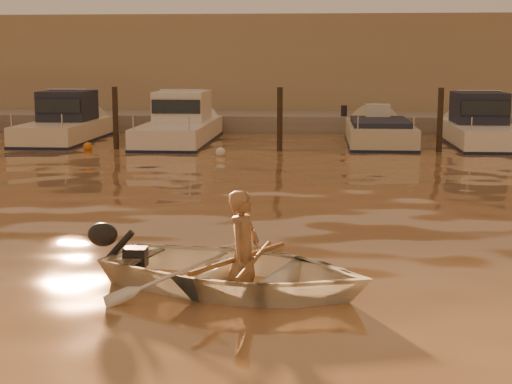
# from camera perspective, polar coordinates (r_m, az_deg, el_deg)

# --- Properties ---
(ground_plane) EXTENTS (160.00, 160.00, 0.00)m
(ground_plane) POSITION_cam_1_polar(r_m,az_deg,el_deg) (11.43, -0.94, -5.03)
(ground_plane) COLOR #96663C
(ground_plane) RESTS_ON ground
(dinghy) EXTENTS (4.12, 3.47, 0.73)m
(dinghy) POSITION_cam_1_polar(r_m,az_deg,el_deg) (9.97, -1.43, -5.77)
(dinghy) COLOR silver
(dinghy) RESTS_ON ground_plane
(person) EXTENTS (0.54, 0.67, 1.58)m
(person) POSITION_cam_1_polar(r_m,az_deg,el_deg) (9.87, -0.90, -4.45)
(person) COLOR #916B48
(person) RESTS_ON dinghy
(outboard_motor) EXTENTS (0.98, 0.66, 0.70)m
(outboard_motor) POSITION_cam_1_polar(r_m,az_deg,el_deg) (10.64, -8.85, -4.69)
(outboard_motor) COLOR black
(outboard_motor) RESTS_ON dinghy
(oar_port) EXTENTS (0.27, 2.10, 0.13)m
(oar_port) POSITION_cam_1_polar(r_m,az_deg,el_deg) (9.83, -0.10, -4.94)
(oar_port) COLOR brown
(oar_port) RESTS_ON dinghy
(oar_starboard) EXTENTS (1.03, 1.89, 0.13)m
(oar_starboard) POSITION_cam_1_polar(r_m,az_deg,el_deg) (9.91, -1.17, -4.83)
(oar_starboard) COLOR brown
(oar_starboard) RESTS_ON dinghy
(moored_boat_1) EXTENTS (2.09, 6.26, 1.75)m
(moored_boat_1) POSITION_cam_1_polar(r_m,az_deg,el_deg) (28.57, -13.83, 4.86)
(moored_boat_1) COLOR beige
(moored_boat_1) RESTS_ON ground_plane
(moored_boat_2) EXTENTS (2.19, 7.37, 1.75)m
(moored_boat_2) POSITION_cam_1_polar(r_m,az_deg,el_deg) (27.53, -5.59, 4.92)
(moored_boat_2) COLOR white
(moored_boat_2) RESTS_ON ground_plane
(moored_boat_3) EXTENTS (2.14, 6.15, 0.95)m
(moored_boat_3) POSITION_cam_1_polar(r_m,az_deg,el_deg) (27.20, 8.95, 3.94)
(moored_boat_3) COLOR beige
(moored_boat_3) RESTS_ON ground_plane
(moored_boat_4) EXTENTS (2.08, 6.48, 1.75)m
(moored_boat_4) POSITION_cam_1_polar(r_m,az_deg,el_deg) (27.63, 16.06, 4.61)
(moored_boat_4) COLOR white
(moored_boat_4) RESTS_ON ground_plane
(piling_1) EXTENTS (0.18, 0.18, 2.20)m
(piling_1) POSITION_cam_1_polar(r_m,az_deg,el_deg) (25.74, -10.18, 5.10)
(piling_1) COLOR #2D2319
(piling_1) RESTS_ON ground_plane
(piling_2) EXTENTS (0.18, 0.18, 2.20)m
(piling_2) POSITION_cam_1_polar(r_m,az_deg,el_deg) (24.91, 1.74, 5.10)
(piling_2) COLOR #2D2319
(piling_2) RESTS_ON ground_plane
(piling_3) EXTENTS (0.18, 0.18, 2.20)m
(piling_3) POSITION_cam_1_polar(r_m,az_deg,el_deg) (25.15, 13.23, 4.89)
(piling_3) COLOR #2D2319
(piling_3) RESTS_ON ground_plane
(fender_b) EXTENTS (0.30, 0.30, 0.30)m
(fender_b) POSITION_cam_1_polar(r_m,az_deg,el_deg) (25.67, -12.13, 3.23)
(fender_b) COLOR orange
(fender_b) RESTS_ON ground_plane
(fender_c) EXTENTS (0.30, 0.30, 0.30)m
(fender_c) POSITION_cam_1_polar(r_m,az_deg,el_deg) (23.68, -2.60, 2.90)
(fender_c) COLOR silver
(fender_c) RESTS_ON ground_plane
(fender_d) EXTENTS (0.30, 0.30, 0.30)m
(fender_d) POSITION_cam_1_polar(r_m,az_deg,el_deg) (25.46, 10.75, 3.22)
(fender_d) COLOR orange
(fender_d) RESTS_ON ground_plane
(fender_e) EXTENTS (0.30, 0.30, 0.30)m
(fender_e) POSITION_cam_1_polar(r_m,az_deg,el_deg) (25.37, 17.77, 2.91)
(fender_e) COLOR white
(fender_e) RESTS_ON ground_plane
(quay) EXTENTS (52.00, 4.00, 1.00)m
(quay) POSITION_cam_1_polar(r_m,az_deg,el_deg) (32.63, 2.80, 4.86)
(quay) COLOR gray
(quay) RESTS_ON ground_plane
(waterfront_building) EXTENTS (46.00, 7.00, 4.80)m
(waterfront_building) POSITION_cam_1_polar(r_m,az_deg,el_deg) (38.01, 3.11, 8.94)
(waterfront_building) COLOR #9E8466
(waterfront_building) RESTS_ON quay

